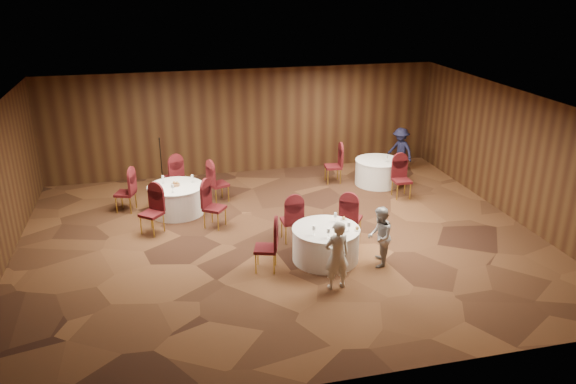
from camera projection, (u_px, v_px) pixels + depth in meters
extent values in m
plane|color=black|center=(282.00, 239.00, 13.19)|extent=(12.00, 12.00, 0.00)
plane|color=silver|center=(281.00, 105.00, 12.02)|extent=(12.00, 12.00, 0.00)
plane|color=black|center=(245.00, 122.00, 17.13)|extent=(12.00, 0.00, 12.00)
plane|color=black|center=(359.00, 289.00, 8.08)|extent=(12.00, 0.00, 12.00)
plane|color=black|center=(517.00, 156.00, 13.90)|extent=(0.00, 10.00, 10.00)
cylinder|color=white|center=(326.00, 244.00, 12.14)|extent=(1.43, 1.43, 0.72)
cylinder|color=white|center=(326.00, 229.00, 12.01)|extent=(1.46, 1.46, 0.03)
cylinder|color=white|center=(177.00, 200.00, 14.54)|extent=(1.42, 1.42, 0.72)
cylinder|color=white|center=(176.00, 186.00, 14.41)|extent=(1.45, 1.45, 0.03)
cylinder|color=white|center=(378.00, 172.00, 16.52)|extent=(1.31, 1.31, 0.72)
cylinder|color=white|center=(378.00, 161.00, 16.39)|extent=(1.34, 1.34, 0.03)
cylinder|color=silver|center=(314.00, 235.00, 11.71)|extent=(0.06, 0.06, 0.01)
cylinder|color=silver|center=(314.00, 232.00, 11.69)|extent=(0.01, 0.01, 0.11)
cone|color=silver|center=(314.00, 228.00, 11.65)|extent=(0.08, 0.08, 0.10)
cylinder|color=silver|center=(349.00, 231.00, 11.87)|extent=(0.06, 0.06, 0.01)
cylinder|color=silver|center=(349.00, 229.00, 11.85)|extent=(0.01, 0.01, 0.11)
cone|color=silver|center=(349.00, 224.00, 11.81)|extent=(0.08, 0.08, 0.10)
cylinder|color=silver|center=(335.00, 222.00, 12.33)|extent=(0.06, 0.06, 0.01)
cylinder|color=silver|center=(335.00, 219.00, 12.30)|extent=(0.01, 0.01, 0.11)
cone|color=silver|center=(335.00, 215.00, 12.27)|extent=(0.08, 0.08, 0.10)
cylinder|color=silver|center=(328.00, 238.00, 11.58)|extent=(0.06, 0.06, 0.01)
cylinder|color=silver|center=(328.00, 235.00, 11.56)|extent=(0.01, 0.01, 0.11)
cone|color=silver|center=(328.00, 231.00, 11.52)|extent=(0.08, 0.08, 0.10)
cylinder|color=white|center=(334.00, 238.00, 11.55)|extent=(0.15, 0.15, 0.01)
sphere|color=#9E6B33|center=(334.00, 236.00, 11.54)|extent=(0.08, 0.08, 0.08)
cylinder|color=white|center=(357.00, 230.00, 11.92)|extent=(0.15, 0.15, 0.01)
sphere|color=#9E6B33|center=(357.00, 228.00, 11.91)|extent=(0.08, 0.08, 0.08)
cylinder|color=white|center=(343.00, 220.00, 12.41)|extent=(0.15, 0.15, 0.01)
sphere|color=#9E6B33|center=(344.00, 218.00, 12.40)|extent=(0.08, 0.08, 0.08)
cylinder|color=silver|center=(193.00, 182.00, 14.63)|extent=(0.06, 0.06, 0.01)
cylinder|color=silver|center=(192.00, 180.00, 14.61)|extent=(0.01, 0.01, 0.11)
cone|color=silver|center=(192.00, 177.00, 14.57)|extent=(0.08, 0.08, 0.10)
cylinder|color=silver|center=(163.00, 183.00, 14.57)|extent=(0.06, 0.06, 0.01)
cylinder|color=silver|center=(163.00, 181.00, 14.55)|extent=(0.01, 0.01, 0.11)
cone|color=silver|center=(163.00, 177.00, 14.51)|extent=(0.08, 0.08, 0.10)
cylinder|color=silver|center=(173.00, 192.00, 13.98)|extent=(0.06, 0.06, 0.01)
cylinder|color=silver|center=(173.00, 190.00, 13.96)|extent=(0.01, 0.01, 0.11)
cone|color=silver|center=(172.00, 186.00, 13.92)|extent=(0.08, 0.08, 0.10)
cylinder|color=brown|center=(175.00, 185.00, 14.39)|extent=(0.22, 0.22, 0.06)
sphere|color=#9E6B33|center=(174.00, 182.00, 14.38)|extent=(0.07, 0.07, 0.07)
sphere|color=#9E6B33|center=(177.00, 183.00, 14.36)|extent=(0.07, 0.07, 0.07)
cylinder|color=silver|center=(386.00, 162.00, 16.22)|extent=(0.06, 0.06, 0.01)
cylinder|color=silver|center=(386.00, 160.00, 16.20)|extent=(0.01, 0.01, 0.11)
cone|color=silver|center=(387.00, 156.00, 16.16)|extent=(0.08, 0.08, 0.10)
cylinder|color=black|center=(163.00, 186.00, 16.47)|extent=(0.24, 0.24, 0.02)
cylinder|color=black|center=(161.00, 162.00, 16.20)|extent=(0.02, 0.02, 1.44)
cylinder|color=black|center=(159.00, 139.00, 15.99)|extent=(0.04, 0.12, 0.04)
imported|color=silver|center=(337.00, 255.00, 10.91)|extent=(0.56, 0.41, 1.44)
imported|color=#A2A2A7|center=(380.00, 237.00, 11.81)|extent=(0.71, 0.79, 1.32)
imported|color=#161732|center=(400.00, 150.00, 17.40)|extent=(0.88, 1.05, 1.41)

